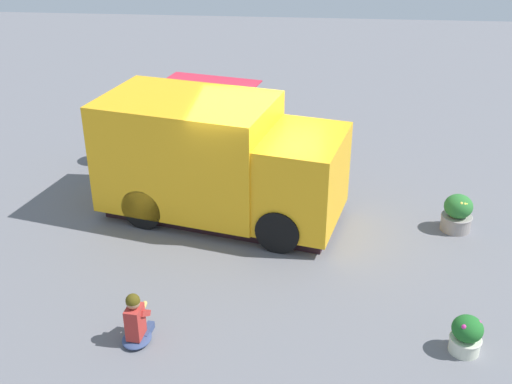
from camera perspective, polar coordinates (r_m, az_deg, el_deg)
ground_plane at (r=13.05m, az=0.20°, el=-2.48°), size 40.00×40.00×0.00m
food_truck at (r=12.77m, az=-3.56°, el=2.68°), size 3.64×5.17×2.45m
person_customer at (r=9.90m, az=-10.76°, el=-11.46°), size 0.76×0.49×0.88m
planter_flowering_near at (r=13.13m, az=17.69°, el=-1.84°), size 0.61×0.61×0.76m
planter_flowering_far at (r=10.06m, az=18.44°, el=-12.12°), size 0.48×0.48×0.62m
planter_flowering_side at (r=15.86m, az=-13.03°, el=4.31°), size 0.67×0.67×0.90m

